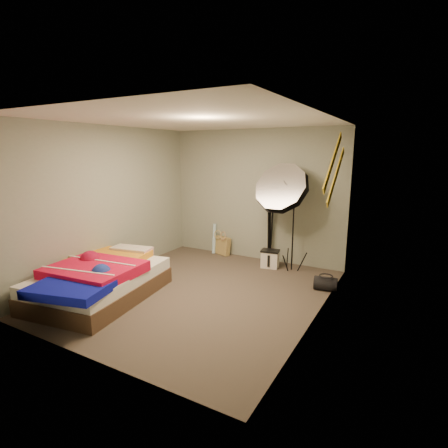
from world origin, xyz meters
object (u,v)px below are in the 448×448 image
Objects in this scene: wrapping_roll at (214,239)px; duffel_bag at (326,284)px; bed at (100,279)px; camera_case at (270,259)px; photo_umbrella at (283,190)px; tote_bag at (222,246)px; camera_tripod at (270,224)px.

wrapping_roll is 2.67m from duffel_bag.
camera_case is at bearing 56.36° from bed.
camera_case is at bearing -12.52° from wrapping_roll.
wrapping_roll is at bearing 168.18° from photo_umbrella.
tote_bag is at bearing 166.53° from photo_umbrella.
camera_tripod is at bearing 106.49° from camera_case.
camera_tripod is at bearing -0.98° from wrapping_roll.
photo_umbrella reaches higher than bed.
wrapping_roll reaches higher than duffel_bag.
photo_umbrella is at bearing -11.82° from wrapping_roll.
camera_tripod is at bearing 138.40° from duffel_bag.
photo_umbrella is (1.85, 2.43, 1.16)m from bed.
tote_bag is at bearing 80.38° from bed.
camera_tripod reaches higher than wrapping_roll.
camera_case is (1.37, -0.30, -0.16)m from wrapping_roll.
camera_tripod is (1.50, 2.74, 0.48)m from bed.
wrapping_roll reaches higher than bed.
camera_case is 1.30m from photo_umbrella.
camera_tripod is (1.23, -0.02, 0.44)m from wrapping_roll.
photo_umbrella is 0.82m from camera_tripod.
tote_bag is 0.23m from wrapping_roll.
tote_bag is 0.18× the size of photo_umbrella.
camera_case is at bearing 5.01° from tote_bag.
tote_bag is at bearing 178.83° from camera_tripod.
camera_case is (1.17, -0.30, -0.03)m from tote_bag.
duffel_bag is 1.68m from camera_tripod.
photo_umbrella is at bearing 52.83° from bed.
camera_tripod is at bearing 61.31° from bed.
photo_umbrella is (1.38, -0.33, 1.25)m from tote_bag.
wrapping_roll is 0.31× the size of photo_umbrella.
photo_umbrella is (1.58, -0.33, 1.13)m from wrapping_roll.
bed is at bearing -95.58° from wrapping_roll.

